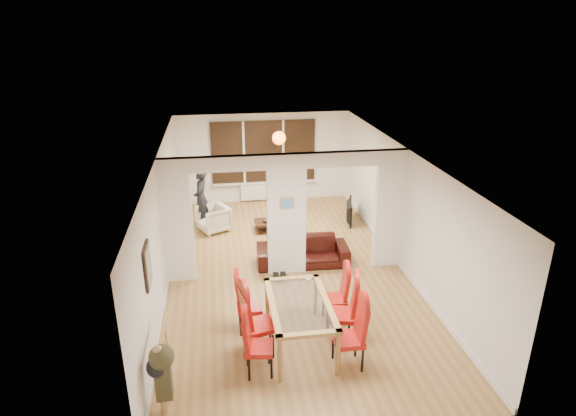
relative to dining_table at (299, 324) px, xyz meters
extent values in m
cube|color=olive|center=(0.17, 2.52, -0.41)|extent=(5.00, 9.00, 0.01)
cube|color=white|center=(0.17, 2.52, 0.89)|extent=(5.00, 0.18, 2.60)
cube|color=black|center=(0.17, 6.96, 1.09)|extent=(3.00, 0.08, 1.80)
cube|color=white|center=(0.17, 6.92, -0.11)|extent=(1.40, 0.08, 0.50)
sphere|color=orange|center=(0.47, 5.82, 1.74)|extent=(0.36, 0.36, 0.36)
cube|color=gray|center=(-2.30, 0.12, 1.19)|extent=(0.04, 0.52, 0.67)
cube|color=#4C8CD8|center=(0.17, 2.42, 1.19)|extent=(0.30, 0.03, 0.25)
imported|color=black|center=(0.57, 2.82, -0.11)|extent=(2.04, 0.88, 0.58)
imported|color=beige|center=(-1.36, 4.94, -0.08)|extent=(0.95, 0.96, 0.66)
imported|color=black|center=(-1.64, 5.28, 0.37)|extent=(0.61, 0.45, 1.55)
imported|color=black|center=(2.17, 5.01, -0.12)|extent=(1.00, 0.38, 0.58)
cylinder|color=#143F19|center=(0.13, 4.82, -0.02)|extent=(0.07, 0.07, 0.27)
imported|color=black|center=(0.00, 4.70, -0.13)|extent=(0.21, 0.21, 0.05)
camera|label=1|loc=(-1.19, -6.53, 4.61)|focal=30.00mm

